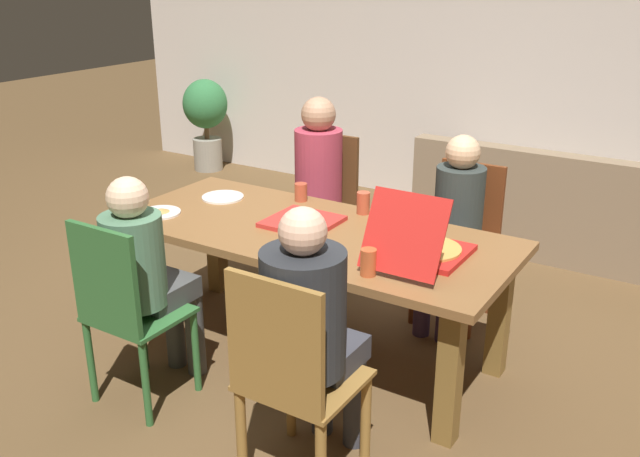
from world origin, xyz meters
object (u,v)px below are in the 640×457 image
(plate_0, at_px, (223,197))
(drinking_glass_1, at_px, (301,192))
(chair_2, at_px, (326,201))
(plate_1, at_px, (160,212))
(person_0, at_px, (310,321))
(pizza_box_1, at_px, (423,248))
(chair_1, at_px, (461,239))
(potted_plant, at_px, (206,115))
(person_2, at_px, (314,178))
(couch, at_px, (554,212))
(dining_table, at_px, (310,248))
(person_1, at_px, (454,218))
(drinking_glass_0, at_px, (368,262))
(drinking_glass_2, at_px, (363,203))
(chair_0, at_px, (291,377))
(chair_3, at_px, (123,306))
(person_3, at_px, (145,269))
(pizza_box_0, at_px, (302,222))

(plate_0, relative_size, drinking_glass_1, 2.34)
(chair_2, height_order, plate_1, chair_2)
(person_0, distance_m, pizza_box_1, 0.80)
(chair_1, relative_size, potted_plant, 0.99)
(person_2, bearing_deg, person_0, -58.10)
(couch, xyz_separation_m, potted_plant, (-3.68, 0.27, 0.30))
(plate_0, bearing_deg, dining_table, -12.68)
(person_0, xyz_separation_m, chair_2, (-0.99, 1.74, -0.17))
(plate_1, bearing_deg, dining_table, 15.80)
(person_1, bearing_deg, drinking_glass_0, -89.31)
(drinking_glass_2, distance_m, couch, 2.08)
(chair_0, relative_size, drinking_glass_0, 7.86)
(person_0, xyz_separation_m, couch, (0.21, 3.11, -0.43))
(chair_0, height_order, plate_0, chair_0)
(person_2, relative_size, plate_0, 5.08)
(person_1, height_order, drinking_glass_1, person_1)
(chair_2, distance_m, plate_1, 1.25)
(drinking_glass_0, bearing_deg, couch, 85.68)
(pizza_box_1, bearing_deg, drinking_glass_0, -112.31)
(chair_3, height_order, couch, chair_3)
(person_3, xyz_separation_m, plate_0, (-0.26, 0.91, 0.07))
(drinking_glass_0, distance_m, drinking_glass_2, 0.83)
(chair_1, distance_m, person_2, 1.03)
(pizza_box_0, relative_size, drinking_glass_0, 2.87)
(dining_table, distance_m, pizza_box_0, 0.15)
(drinking_glass_2, bearing_deg, chair_1, 51.56)
(person_2, bearing_deg, plate_0, -112.92)
(chair_3, relative_size, drinking_glass_2, 7.78)
(chair_1, relative_size, person_3, 0.82)
(plate_0, height_order, plate_1, plate_1)
(person_0, height_order, drinking_glass_0, person_0)
(pizza_box_0, bearing_deg, plate_1, -159.27)
(chair_2, bearing_deg, chair_1, -2.67)
(drinking_glass_0, height_order, drinking_glass_2, drinking_glass_0)
(person_0, height_order, pizza_box_1, person_0)
(person_2, xyz_separation_m, drinking_glass_1, (0.17, -0.41, 0.05))
(drinking_glass_1, bearing_deg, person_2, 111.99)
(plate_1, bearing_deg, drinking_glass_1, 48.14)
(drinking_glass_0, relative_size, couch, 0.06)
(chair_0, xyz_separation_m, drinking_glass_1, (-0.83, 1.33, 0.26))
(dining_table, distance_m, plate_1, 0.90)
(chair_2, relative_size, couch, 0.49)
(chair_1, relative_size, plate_0, 3.78)
(person_2, xyz_separation_m, chair_3, (0.00, -1.69, -0.20))
(chair_2, distance_m, plate_0, 0.83)
(person_0, xyz_separation_m, potted_plant, (-3.47, 3.37, -0.13))
(pizza_box_1, height_order, drinking_glass_1, pizza_box_1)
(chair_0, relative_size, person_3, 0.86)
(pizza_box_0, xyz_separation_m, pizza_box_1, (0.75, -0.09, 0.04))
(chair_1, bearing_deg, pizza_box_1, -81.27)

